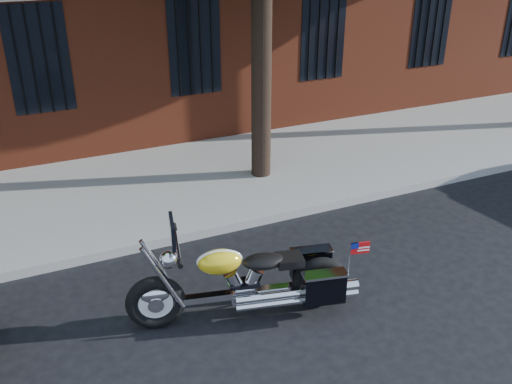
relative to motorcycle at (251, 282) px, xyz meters
name	(u,v)px	position (x,y,z in m)	size (l,w,h in m)	color
ground	(312,262)	(1.31, 0.76, -0.50)	(120.00, 120.00, 0.00)	black
curb	(272,217)	(1.31, 2.14, -0.42)	(40.00, 0.16, 0.15)	gray
sidewalk	(230,174)	(1.31, 4.02, -0.42)	(40.00, 3.60, 0.15)	gray
motorcycle	(251,282)	(0.00, 0.00, 0.00)	(2.79, 1.23, 1.47)	black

